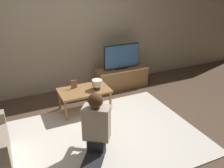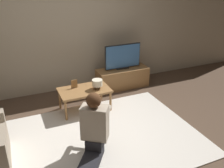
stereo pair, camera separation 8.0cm
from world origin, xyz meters
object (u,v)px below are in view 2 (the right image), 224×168
person_kneeling (94,127)px  table_lamp (97,83)px  coffee_table (84,92)px  tv (123,57)px

person_kneeling → table_lamp: (0.47, 1.15, 0.05)m
person_kneeling → table_lamp: bearing=-77.1°
coffee_table → table_lamp: 0.27m
tv → coffee_table: size_ratio=0.89×
table_lamp → coffee_table: bearing=163.2°
tv → table_lamp: (-0.81, -0.68, -0.17)m
coffee_table → table_lamp: table_lamp is taller
tv → table_lamp: tv is taller
table_lamp → tv: bearing=39.8°
person_kneeling → tv: bearing=-90.0°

